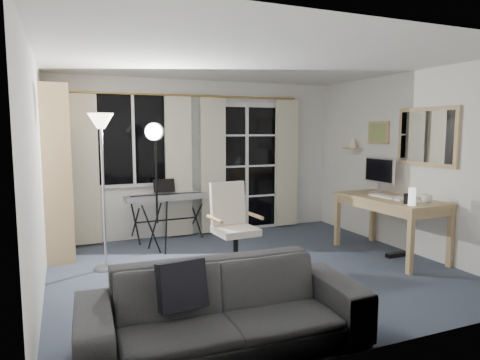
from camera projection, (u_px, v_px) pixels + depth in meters
name	position (u px, v px, depth m)	size (l,w,h in m)	color
floor	(254.00, 271.00, 5.02)	(4.50, 4.00, 0.02)	#384152
window	(133.00, 139.00, 6.25)	(1.20, 0.08, 1.40)	white
french_door	(246.00, 168.00, 6.99)	(1.32, 0.09, 2.11)	white
curtains	(195.00, 165.00, 6.56)	(3.60, 0.07, 2.13)	gold
bookshelf	(54.00, 177.00, 5.51)	(0.36, 1.02, 2.19)	#A27D55
torchiere_lamp	(102.00, 145.00, 4.88)	(0.38, 0.38, 1.82)	#B2B2B7
keyboard_piano	(166.00, 198.00, 6.25)	(1.19, 0.61, 0.86)	black
studio_light	(155.00, 147.00, 5.55)	(0.40, 0.40, 1.77)	black
office_chair	(231.00, 219.00, 4.99)	(0.70, 0.71, 1.03)	black
desk	(390.00, 205.00, 5.54)	(0.75, 1.45, 0.77)	#A48254
monitor	(380.00, 171.00, 5.98)	(0.19, 0.55, 0.48)	silver
desk_clutter	(399.00, 214.00, 5.31)	(0.44, 0.88, 0.97)	white
mug	(427.00, 198.00, 5.10)	(0.13, 0.10, 0.13)	silver
wall_mirror	(427.00, 137.00, 5.36)	(0.04, 0.94, 0.74)	#A27D55
framed_print	(379.00, 132.00, 6.19)	(0.03, 0.42, 0.32)	#A27D55
wall_shelf	(353.00, 145.00, 6.64)	(0.16, 0.30, 0.18)	#A27D55
sofa	(225.00, 294.00, 3.19)	(2.15, 0.72, 0.83)	#282729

